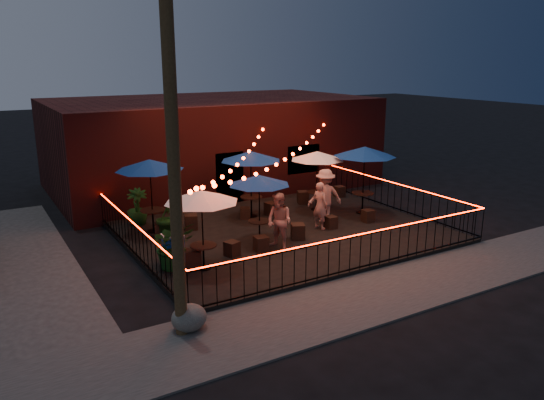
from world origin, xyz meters
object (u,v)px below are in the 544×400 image
at_px(cafe_table_3, 251,157).
at_px(cafe_table_0, 201,197).
at_px(cafe_table_2, 259,181).
at_px(cooler, 173,248).
at_px(utility_pole, 173,151).
at_px(cafe_table_5, 317,156).
at_px(boulder, 189,318).
at_px(cafe_table_4, 365,152).
at_px(cafe_table_1, 150,166).

bearing_deg(cafe_table_3, cafe_table_0, -133.29).
xyz_separation_m(cafe_table_2, cooler, (-2.97, -0.31, -1.54)).
distance_m(utility_pole, cafe_table_5, 10.11).
bearing_deg(boulder, cafe_table_0, 60.86).
height_order(cafe_table_4, cafe_table_5, cafe_table_4).
height_order(cafe_table_2, cooler, cafe_table_2).
relative_size(cafe_table_0, boulder, 2.70).
xyz_separation_m(cafe_table_0, cooler, (-0.53, 0.92, -1.62)).
bearing_deg(cooler, cafe_table_4, 18.67).
relative_size(utility_pole, cafe_table_2, 3.74).
bearing_deg(cafe_table_0, boulder, -119.14).
xyz_separation_m(cafe_table_0, cafe_table_2, (2.45, 1.22, -0.08)).
bearing_deg(cafe_table_5, cafe_table_2, -150.66).
relative_size(utility_pole, cafe_table_4, 3.19).
bearing_deg(cooler, cafe_table_3, 45.56).
bearing_deg(cafe_table_5, cafe_table_1, 174.77).
relative_size(cafe_table_3, cafe_table_5, 1.03).
xyz_separation_m(utility_pole, cafe_table_3, (5.26, 6.57, -1.64)).
bearing_deg(cooler, boulder, -94.79).
bearing_deg(cooler, cafe_table_2, 16.65).
distance_m(cafe_table_0, cafe_table_3, 5.11).
bearing_deg(cafe_table_3, utility_pole, -128.67).
height_order(utility_pole, cafe_table_3, utility_pole).
bearing_deg(cafe_table_3, cafe_table_2, -112.98).
bearing_deg(cafe_table_0, cafe_table_3, 46.71).
distance_m(cafe_table_5, boulder, 9.94).
distance_m(cafe_table_1, cafe_table_3, 3.66).
height_order(cafe_table_2, cafe_table_3, cafe_table_3).
height_order(cafe_table_1, cafe_table_5, cafe_table_1).
height_order(cafe_table_5, boulder, cafe_table_5).
relative_size(utility_pole, cafe_table_1, 3.15).
distance_m(cafe_table_0, boulder, 3.70).
bearing_deg(cafe_table_5, boulder, -141.55).
relative_size(utility_pole, cafe_table_5, 3.29).
distance_m(utility_pole, cafe_table_1, 7.07).
height_order(cafe_table_0, cafe_table_1, cafe_table_1).
relative_size(cafe_table_0, cafe_table_4, 0.90).
relative_size(cafe_table_2, cooler, 2.64).
bearing_deg(cafe_table_0, utility_pole, -121.60).
distance_m(utility_pole, boulder, 3.68).
xyz_separation_m(utility_pole, cafe_table_5, (7.84, 6.12, -1.79)).
relative_size(cafe_table_1, cafe_table_4, 1.01).
distance_m(cafe_table_1, cafe_table_5, 6.27).
bearing_deg(cafe_table_2, cafe_table_3, 67.02).
distance_m(cafe_table_4, cooler, 8.12).
bearing_deg(cafe_table_3, cooler, -145.19).
distance_m(cafe_table_2, cafe_table_3, 2.72).
height_order(cafe_table_0, cafe_table_4, cafe_table_4).
relative_size(cooler, boulder, 0.97).
bearing_deg(cafe_table_2, cafe_table_5, 29.34).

